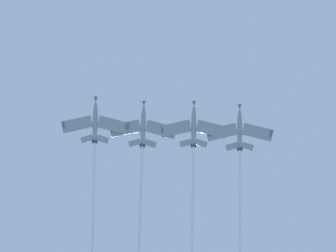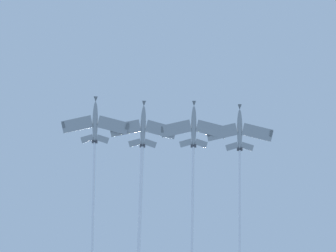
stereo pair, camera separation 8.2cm
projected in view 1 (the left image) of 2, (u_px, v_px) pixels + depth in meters
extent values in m
ellipsoid|color=gray|center=(240.00, 130.00, 188.87)|extent=(4.39, 11.65, 5.84)
cone|color=#595E60|center=(240.00, 107.00, 189.22)|extent=(1.64, 2.17, 1.72)
ellipsoid|color=black|center=(239.00, 123.00, 189.58)|extent=(1.69, 3.09, 1.90)
cube|color=gray|center=(258.00, 132.00, 188.74)|extent=(9.01, 3.43, 1.56)
cube|color=#595E60|center=(271.00, 133.00, 188.85)|extent=(0.70, 1.71, 0.80)
cube|color=gray|center=(222.00, 132.00, 188.72)|extent=(9.54, 7.25, 1.56)
cube|color=#595E60|center=(208.00, 133.00, 188.82)|extent=(1.42, 1.84, 0.80)
cube|color=gray|center=(247.00, 146.00, 188.62)|extent=(3.71, 1.96, 0.83)
cube|color=gray|center=(232.00, 146.00, 188.61)|extent=(3.97, 3.38, 0.83)
cube|color=#595E60|center=(239.00, 146.00, 190.02)|extent=(0.98, 3.23, 3.50)
cylinder|color=#38383D|center=(241.00, 149.00, 188.47)|extent=(1.08, 1.39, 1.12)
cylinder|color=#38383D|center=(238.00, 149.00, 188.47)|extent=(1.08, 1.39, 1.12)
cylinder|color=white|center=(240.00, 219.00, 187.41)|extent=(9.98, 37.08, 16.25)
ellipsoid|color=gray|center=(194.00, 126.00, 188.72)|extent=(4.31, 11.78, 5.42)
cone|color=#595E60|center=(194.00, 104.00, 188.81)|extent=(1.62, 2.14, 1.68)
ellipsoid|color=black|center=(194.00, 119.00, 189.35)|extent=(1.66, 3.09, 1.81)
cube|color=gray|center=(212.00, 129.00, 188.64)|extent=(9.03, 3.52, 1.43)
cube|color=#595E60|center=(225.00, 130.00, 188.78)|extent=(0.71, 1.74, 0.73)
cube|color=gray|center=(176.00, 129.00, 188.59)|extent=(9.57, 7.22, 1.43)
cube|color=#595E60|center=(162.00, 129.00, 188.68)|extent=(1.42, 1.86, 0.73)
cube|color=gray|center=(201.00, 143.00, 188.67)|extent=(3.72, 2.02, 0.77)
cube|color=gray|center=(186.00, 143.00, 188.65)|extent=(3.98, 3.37, 0.77)
cube|color=#595E60|center=(193.00, 142.00, 190.06)|extent=(0.93, 3.17, 3.46)
cylinder|color=#38383D|center=(195.00, 146.00, 188.55)|extent=(1.06, 1.37, 1.10)
cylinder|color=#38383D|center=(192.00, 146.00, 188.55)|extent=(1.06, 1.37, 1.10)
cylinder|color=white|center=(192.00, 221.00, 188.28)|extent=(10.54, 40.65, 15.95)
ellipsoid|color=gray|center=(143.00, 126.00, 188.79)|extent=(4.06, 11.80, 5.44)
cone|color=#595E60|center=(144.00, 104.00, 188.89)|extent=(1.58, 2.13, 1.68)
ellipsoid|color=black|center=(143.00, 119.00, 189.42)|extent=(1.60, 3.08, 1.81)
cube|color=gray|center=(161.00, 130.00, 188.75)|extent=(9.10, 3.71, 1.44)
cube|color=#595E60|center=(175.00, 131.00, 188.91)|extent=(0.75, 1.75, 0.74)
cube|color=gray|center=(125.00, 128.00, 188.62)|extent=(9.60, 7.08, 1.44)
cube|color=#595E60|center=(111.00, 129.00, 188.68)|extent=(1.39, 1.86, 0.74)
cube|color=gray|center=(150.00, 143.00, 188.75)|extent=(3.76, 2.09, 0.77)
cube|color=gray|center=(135.00, 143.00, 188.69)|extent=(3.99, 3.32, 0.77)
cube|color=#595E60|center=(143.00, 142.00, 190.12)|extent=(0.86, 3.19, 3.46)
cylinder|color=#38383D|center=(144.00, 146.00, 188.61)|extent=(1.04, 1.36, 1.10)
cylinder|color=#38383D|center=(141.00, 146.00, 188.60)|extent=(1.04, 1.36, 1.10)
cylinder|color=white|center=(140.00, 209.00, 188.34)|extent=(8.45, 34.17, 13.71)
ellipsoid|color=gray|center=(95.00, 122.00, 187.95)|extent=(4.24, 11.77, 5.48)
cone|color=#595E60|center=(96.00, 99.00, 188.08)|extent=(1.61, 2.14, 1.68)
ellipsoid|color=black|center=(96.00, 115.00, 188.59)|extent=(1.65, 3.09, 1.82)
cube|color=gray|center=(113.00, 125.00, 187.88)|extent=(9.05, 3.56, 1.45)
cube|color=#595E60|center=(127.00, 126.00, 188.02)|extent=(0.72, 1.74, 0.74)
cube|color=gray|center=(77.00, 124.00, 187.80)|extent=(9.58, 7.18, 1.45)
cube|color=#595E60|center=(63.00, 125.00, 187.89)|extent=(1.41, 1.86, 0.74)
cube|color=gray|center=(103.00, 139.00, 187.88)|extent=(3.73, 2.04, 0.78)
cube|color=gray|center=(87.00, 139.00, 187.85)|extent=(3.98, 3.36, 0.78)
cube|color=#595E60|center=(95.00, 138.00, 189.27)|extent=(0.91, 3.18, 3.46)
cylinder|color=#38383D|center=(96.00, 142.00, 187.75)|extent=(1.06, 1.37, 1.10)
cylinder|color=#38383D|center=(93.00, 142.00, 187.75)|extent=(1.06, 1.37, 1.10)
cylinder|color=white|center=(93.00, 209.00, 187.40)|extent=(9.13, 35.85, 14.32)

